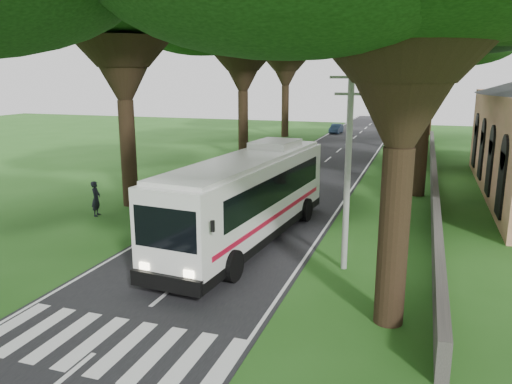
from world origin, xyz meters
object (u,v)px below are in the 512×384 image
pole_far (401,106)px  coach_bus (249,196)px  pole_near (348,164)px  distant_car_b (336,129)px  pedestrian (96,199)px  distant_car_c (387,123)px  pole_mid (388,121)px

pole_far → coach_bus: (-4.69, -38.02, -2.06)m
pole_near → coach_bus: 5.50m
distant_car_b → pedestrian: size_ratio=1.90×
pole_near → pole_far: 40.00m
pole_near → coach_bus: (-4.69, 1.98, -2.06)m
pole_far → coach_bus: 38.36m
distant_car_b → pedestrian: 44.68m
coach_bus → distant_car_c: 55.58m
pole_mid → distant_car_b: bearing=107.0°
coach_bus → distant_car_b: bearing=99.8°
pole_mid → pedestrian: pole_mid is taller
pole_near → pole_mid: bearing=90.0°
pole_mid → distant_car_c: 37.76m
pole_mid → distant_car_b: size_ratio=2.20×
pole_far → distant_car_c: pole_far is taller
pole_far → pole_near: bearing=-90.0°
pole_near → distant_car_c: pole_near is taller
pole_far → pedestrian: size_ratio=4.18×
pole_mid → pole_far: same height
pole_near → coach_bus: pole_near is taller
coach_bus → distant_car_b: size_ratio=3.73×
pole_far → distant_car_b: pole_far is taller
pole_far → pole_mid: bearing=-90.0°
coach_bus → pole_near: bearing=-17.9°
pedestrian → distant_car_c: bearing=-28.6°
coach_bus → distant_car_b: 45.92m
pole_mid → pole_near: bearing=-90.0°
pole_mid → pedestrian: bearing=-130.1°
distant_car_b → pedestrian: bearing=-94.5°
pole_near → pole_mid: (0.00, 20.00, 0.00)m
pole_near → distant_car_c: 57.67m
pole_near → distant_car_c: bearing=92.6°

